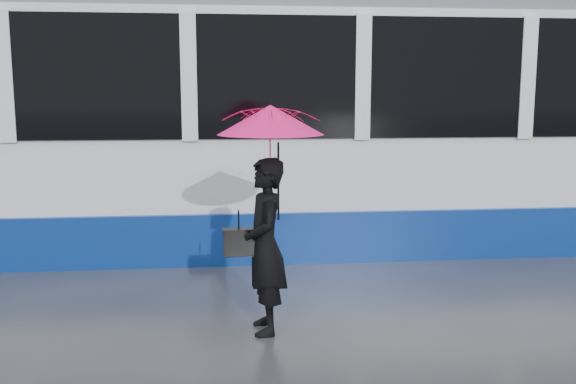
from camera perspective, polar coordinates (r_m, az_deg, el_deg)
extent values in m
plane|color=#28282C|center=(6.57, 4.40, -9.18)|extent=(90.00, 90.00, 0.00)
cube|color=#3F3D38|center=(8.26, 2.17, -5.33)|extent=(34.00, 0.07, 0.02)
cube|color=#3F3D38|center=(9.65, 0.95, -3.25)|extent=(34.00, 0.07, 0.02)
cube|color=white|center=(8.66, -5.00, 5.46)|extent=(24.00, 2.40, 2.95)
cube|color=navy|center=(8.82, -4.89, -2.45)|extent=(24.00, 2.56, 0.62)
cube|color=black|center=(8.65, -5.06, 9.93)|extent=(23.00, 2.48, 1.40)
cube|color=#5C5E64|center=(8.72, -5.15, 16.34)|extent=(23.60, 2.20, 0.35)
imported|color=black|center=(5.43, -2.05, -4.84)|extent=(0.39, 0.57, 1.50)
imported|color=#DD1269|center=(5.30, -1.56, 3.91)|extent=(0.87, 0.88, 0.75)
cone|color=#DD1269|center=(5.28, -1.57, 6.44)|extent=(0.94, 0.94, 0.24)
cylinder|color=black|center=(5.28, -1.58, 7.96)|extent=(0.01, 0.01, 0.06)
cylinder|color=black|center=(5.35, -0.86, 0.94)|extent=(0.02, 0.02, 0.65)
cube|color=black|center=(5.43, -4.39, -4.47)|extent=(0.27, 0.13, 0.23)
cylinder|color=black|center=(5.39, -4.42, -2.34)|extent=(0.01, 0.01, 0.18)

